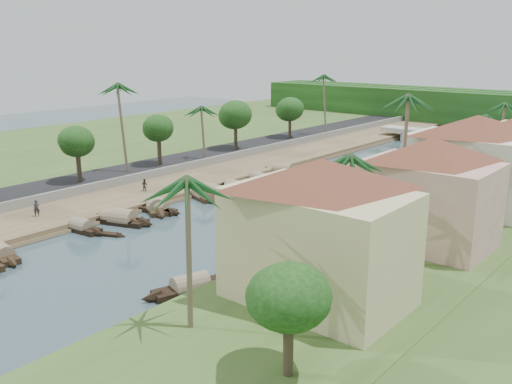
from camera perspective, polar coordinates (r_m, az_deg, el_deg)
The scene contains 43 objects.
ground at distance 54.88m, azimuth -9.52°, elevation -5.55°, with size 220.00×220.00×0.00m, color #384C54.
left_bank at distance 79.01m, azimuth -6.24°, elevation 1.18°, with size 10.00×180.00×0.80m, color brown.
right_bank at distance 59.89m, azimuth 17.89°, elevation -3.72°, with size 16.00×180.00×1.20m, color #375220.
road at distance 85.11m, azimuth -10.25°, elevation 2.22°, with size 8.00×180.00×1.40m, color black.
retaining_wall at distance 81.80m, azimuth -8.31°, elevation 2.26°, with size 0.40×180.00×1.10m, color gray.
far_left_fill at distance 106.45m, azimuth -19.55°, elevation 4.09°, with size 45.00×220.00×1.35m, color #375220.
treeline at distance 139.76m, azimuth 23.29°, elevation 7.49°, with size 120.00×14.00×8.00m.
bridge at distance 113.70m, azimuth 19.03°, elevation 5.30°, with size 28.00×4.00×2.40m.
building_near at distance 39.35m, azimuth 6.30°, elevation -3.82°, with size 14.85×14.85×10.20m.
building_mid at distance 52.65m, azimuth 16.88°, elevation 0.13°, with size 14.11×14.11×9.70m.
building_far at distance 65.77m, azimuth 20.92°, elevation 2.86°, with size 15.59×15.59×10.20m.
sampan_2 at distance 56.37m, azimuth -24.08°, elevation -5.68°, with size 7.37×2.46×1.95m.
sampan_3 at distance 61.36m, azimuth -17.08°, elevation -3.41°, with size 6.87×2.02×1.88m.
sampan_4 at distance 63.13m, azimuth -13.95°, elevation -2.67°, with size 7.28×3.61×2.06m.
sampan_5 at distance 62.70m, azimuth -13.18°, elevation -2.73°, with size 7.82×4.20×2.41m.
sampan_6 at distance 66.85m, azimuth -9.97°, elevation -1.47°, with size 8.12×5.81×2.44m.
sampan_7 at distance 65.89m, azimuth -9.79°, elevation -1.72°, with size 6.49×2.69×1.76m.
sampan_8 at distance 71.15m, azimuth -5.39°, elevation -0.32°, with size 7.28×3.90×2.21m.
sampan_9 at distance 73.56m, azimuth -2.15°, elevation 0.23°, with size 7.36×1.79×1.90m.
sampan_10 at distance 72.07m, azimuth -4.40°, elevation -0.10°, with size 8.52×2.17×2.32m.
sampan_11 at distance 74.37m, azimuth -2.13°, elevation 0.40°, with size 7.22×2.34×2.06m.
sampan_12 at distance 78.60m, azimuth 0.43°, elevation 1.20°, with size 8.83×3.78×2.09m.
sampan_13 at distance 84.33m, azimuth 2.62°, elevation 2.13°, with size 8.02×4.53×2.19m.
sampan_14 at distance 45.25m, azimuth -6.58°, elevation -9.40°, with size 4.01×8.44×2.05m.
sampan_15 at distance 54.31m, azimuth 3.45°, elevation -5.13°, with size 1.66×6.56×1.81m.
sampan_16 at distance 68.03m, azimuth 11.78°, elevation -1.28°, with size 2.72×8.74×2.11m.
canoe_1 at distance 59.70m, azimuth -15.09°, elevation -4.07°, with size 5.14×2.88×0.85m.
canoe_2 at distance 75.82m, azimuth -2.45°, elevation 0.44°, with size 5.04×2.88×0.76m.
palm_0 at distance 34.34m, azimuth -7.00°, elevation 0.80°, with size 3.20×3.20×11.22m.
palm_1 at distance 46.39m, azimuth 8.65°, elevation 3.33°, with size 3.20×3.20×10.33m.
palm_2 at distance 58.01m, azimuth 14.86°, elevation 8.88°, with size 3.20×3.20×14.09m.
palm_3 at distance 76.07m, azimuth 21.67°, elevation 6.90°, with size 3.20×3.20×10.35m.
palm_5 at distance 79.74m, azimuth -13.30°, elevation 10.14°, with size 3.20×3.20×13.41m.
palm_6 at distance 87.38m, azimuth -5.30°, elevation 8.28°, with size 3.20×3.20×9.38m.
palm_7 at distance 90.50m, azimuth 23.45°, elevation 7.95°, with size 3.20×3.20×10.55m.
palm_8 at distance 110.93m, azimuth 7.09°, elevation 11.30°, with size 3.20×3.20×12.77m.
tree_2 at distance 76.26m, azimuth -17.48°, elevation 4.76°, with size 4.48×4.48×7.03m.
tree_3 at distance 84.25m, azimuth -9.74°, elevation 6.24°, with size 4.43×4.43×7.18m.
tree_4 at distance 95.90m, azimuth -2.06°, elevation 7.66°, with size 5.45×5.45×7.91m.
tree_5 at distance 107.81m, azimuth 3.43°, elevation 8.21°, with size 5.05×5.05×7.32m.
tree_7 at distance 30.71m, azimuth 3.32°, elevation -10.61°, with size 4.37×4.37×6.40m.
person_near at distance 65.11m, azimuth -21.09°, elevation -1.53°, with size 0.65×0.43×1.78m, color #27252C.
person_far at distance 72.55m, azimuth -11.09°, elevation 0.70°, with size 0.75×0.58×1.54m, color #343224.
Camera 1 is at (39.33, -33.29, 18.88)m, focal length 40.00 mm.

